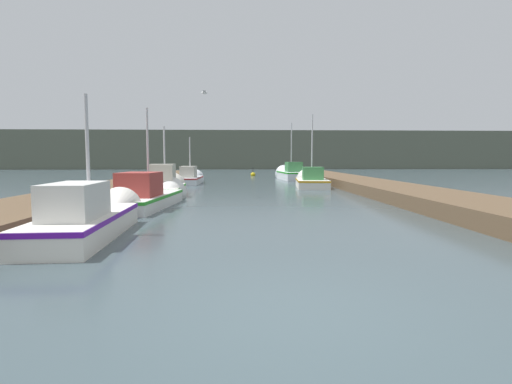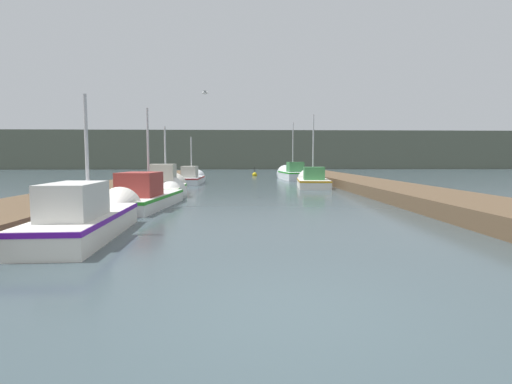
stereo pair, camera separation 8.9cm
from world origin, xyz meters
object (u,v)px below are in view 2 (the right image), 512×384
fishing_boat_2 (167,187)px  mooring_piling_0 (146,184)px  fishing_boat_3 (312,181)px  mooring_piling_1 (183,173)px  fishing_boat_1 (151,195)px  fishing_boat_4 (192,178)px  fishing_boat_0 (92,216)px  channel_buoy (255,175)px  seagull_lead (205,93)px  fishing_boat_5 (292,174)px

fishing_boat_2 → mooring_piling_0: 1.50m
fishing_boat_3 → mooring_piling_1: 12.24m
fishing_boat_1 → fishing_boat_4: 13.15m
fishing_boat_4 → fishing_boat_0: bearing=-89.3°
fishing_boat_1 → channel_buoy: 24.58m
mooring_piling_0 → seagull_lead: 5.57m
mooring_piling_0 → mooring_piling_1: 12.53m
fishing_boat_0 → channel_buoy: bearing=78.3°
fishing_boat_2 → seagull_lead: bearing=-31.3°
mooring_piling_0 → seagull_lead: seagull_lead is taller
fishing_boat_4 → mooring_piling_1: (-1.25, 4.42, 0.14)m
fishing_boat_3 → fishing_boat_5: fishing_boat_5 is taller
mooring_piling_1 → channel_buoy: bearing=47.5°
fishing_boat_4 → fishing_boat_5: size_ratio=0.91×
seagull_lead → mooring_piling_0: bearing=52.9°
fishing_boat_0 → mooring_piling_0: fishing_boat_0 is taller
fishing_boat_2 → mooring_piling_1: bearing=92.4°
fishing_boat_5 → seagull_lead: size_ratio=9.97×
fishing_boat_1 → fishing_boat_3: bearing=55.7°
fishing_boat_0 → mooring_piling_1: 23.05m
fishing_boat_2 → mooring_piling_1: 13.49m
fishing_boat_0 → fishing_boat_2: bearing=87.7°
mooring_piling_1 → seagull_lead: size_ratio=1.81×
mooring_piling_0 → seagull_lead: (3.15, -2.00, 4.14)m
fishing_boat_4 → fishing_boat_5: (7.65, 4.85, 0.08)m
mooring_piling_1 → channel_buoy: (6.02, 6.56, -0.37)m
fishing_boat_3 → fishing_boat_2: bearing=-141.0°
fishing_boat_2 → channel_buoy: size_ratio=4.80×
fishing_boat_1 → fishing_boat_5: size_ratio=1.06×
fishing_boat_0 → seagull_lead: 9.69m
fishing_boat_4 → channel_buoy: size_ratio=5.24×
fishing_boat_2 → fishing_boat_4: (0.12, 9.03, -0.05)m
fishing_boat_0 → mooring_piling_0: size_ratio=5.38×
fishing_boat_4 → mooring_piling_1: 4.59m
fishing_boat_0 → fishing_boat_2: fishing_boat_2 is taller
fishing_boat_0 → fishing_boat_1: (0.18, 5.45, -0.02)m
fishing_boat_3 → fishing_boat_5: size_ratio=0.89×
fishing_boat_5 → mooring_piling_1: bearing=177.5°
fishing_boat_4 → fishing_boat_3: bearing=-25.1°
fishing_boat_5 → mooring_piling_0: 15.76m
fishing_boat_3 → mooring_piling_1: (-9.04, 8.25, 0.15)m
mooring_piling_0 → channel_buoy: 20.04m
fishing_boat_5 → channel_buoy: bearing=109.9°
fishing_boat_2 → channel_buoy: (4.89, 20.00, -0.28)m
fishing_boat_1 → fishing_boat_4: fishing_boat_1 is taller
fishing_boat_2 → fishing_boat_0: bearing=-92.3°
mooring_piling_0 → fishing_boat_1: bearing=-74.6°
fishing_boat_3 → seagull_lead: size_ratio=8.89×
fishing_boat_2 → mooring_piling_0: size_ratio=4.63×
mooring_piling_1 → seagull_lead: bearing=-78.0°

